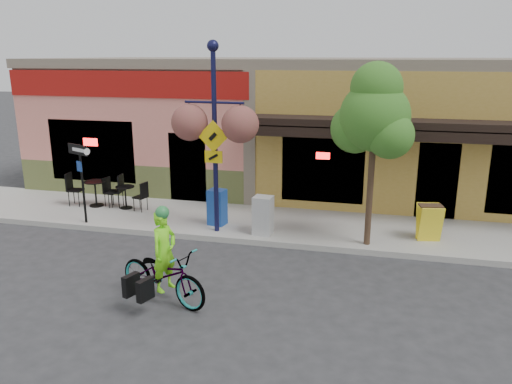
% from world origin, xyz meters
% --- Properties ---
extents(ground, '(90.00, 90.00, 0.00)m').
position_xyz_m(ground, '(0.00, 0.00, 0.00)').
color(ground, '#2D2D30').
rests_on(ground, ground).
extents(sidewalk, '(24.00, 3.00, 0.15)m').
position_xyz_m(sidewalk, '(0.00, 2.00, 0.07)').
color(sidewalk, '#9E9B93').
rests_on(sidewalk, ground).
extents(curb, '(24.00, 0.12, 0.15)m').
position_xyz_m(curb, '(0.00, 0.55, 0.07)').
color(curb, '#A8A59E').
rests_on(curb, ground).
extents(building, '(18.20, 8.20, 4.50)m').
position_xyz_m(building, '(0.00, 7.50, 2.25)').
color(building, '#DF7D6E').
rests_on(building, ground).
extents(bicycle, '(2.21, 1.39, 1.09)m').
position_xyz_m(bicycle, '(-1.17, -2.72, 0.55)').
color(bicycle, maroon).
rests_on(bicycle, ground).
extents(cyclist_rider, '(0.55, 0.67, 1.58)m').
position_xyz_m(cyclist_rider, '(-1.12, -2.72, 0.79)').
color(cyclist_rider, '#7FFF1A').
rests_on(cyclist_rider, ground).
extents(lamp_post, '(1.57, 0.68, 4.84)m').
position_xyz_m(lamp_post, '(-1.27, 0.93, 2.57)').
color(lamp_post, '#12133A').
rests_on(lamp_post, sidewalk).
extents(one_way_sign, '(0.84, 0.51, 2.19)m').
position_xyz_m(one_way_sign, '(-4.99, 0.73, 1.24)').
color(one_way_sign, black).
rests_on(one_way_sign, sidewalk).
extents(cafe_set_left, '(1.78, 1.02, 1.02)m').
position_xyz_m(cafe_set_left, '(-5.54, 2.19, 0.66)').
color(cafe_set_left, black).
rests_on(cafe_set_left, sidewalk).
extents(cafe_set_right, '(1.60, 1.05, 0.89)m').
position_xyz_m(cafe_set_right, '(-4.55, 2.20, 0.59)').
color(cafe_set_right, black).
rests_on(cafe_set_right, sidewalk).
extents(newspaper_box_blue, '(0.51, 0.47, 0.98)m').
position_xyz_m(newspaper_box_blue, '(-1.41, 1.43, 0.64)').
color(newspaper_box_blue, '#19449B').
rests_on(newspaper_box_blue, sidewalk).
extents(newspaper_box_grey, '(0.51, 0.47, 1.00)m').
position_xyz_m(newspaper_box_grey, '(-0.03, 0.98, 0.65)').
color(newspaper_box_grey, '#B2B2B2').
rests_on(newspaper_box_grey, sidewalk).
extents(street_tree, '(2.15, 2.15, 4.41)m').
position_xyz_m(street_tree, '(2.60, 0.89, 2.35)').
color(street_tree, '#3D7A26').
rests_on(street_tree, sidewalk).
extents(sandwich_board, '(0.62, 0.50, 0.92)m').
position_xyz_m(sandwich_board, '(4.10, 1.34, 0.61)').
color(sandwich_board, yellow).
rests_on(sandwich_board, sidewalk).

